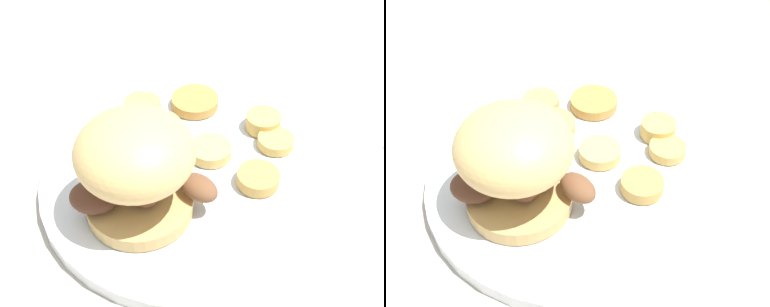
# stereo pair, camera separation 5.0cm
# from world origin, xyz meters

# --- Properties ---
(ground_plane) EXTENTS (4.00, 4.00, 0.00)m
(ground_plane) POSITION_xyz_m (0.00, 0.00, 0.00)
(ground_plane) COLOR #B2A899
(dinner_plate) EXTENTS (0.29, 0.29, 0.02)m
(dinner_plate) POSITION_xyz_m (0.00, 0.00, 0.01)
(dinner_plate) COLOR white
(dinner_plate) RESTS_ON ground_plane
(sandwich) EXTENTS (0.14, 0.12, 0.10)m
(sandwich) POSITION_xyz_m (-0.05, -0.05, 0.07)
(sandwich) COLOR tan
(sandwich) RESTS_ON dinner_plate
(potato_round_0) EXTENTS (0.05, 0.05, 0.01)m
(potato_round_0) POSITION_xyz_m (0.00, 0.10, 0.02)
(potato_round_0) COLOR #BC8942
(potato_round_0) RESTS_ON dinner_plate
(potato_round_1) EXTENTS (0.05, 0.05, 0.01)m
(potato_round_1) POSITION_xyz_m (-0.04, 0.05, 0.02)
(potato_round_1) COLOR tan
(potato_round_1) RESTS_ON dinner_plate
(potato_round_2) EXTENTS (0.04, 0.04, 0.01)m
(potato_round_2) POSITION_xyz_m (-0.06, 0.09, 0.02)
(potato_round_2) COLOR tan
(potato_round_2) RESTS_ON dinner_plate
(potato_round_3) EXTENTS (0.04, 0.04, 0.01)m
(potato_round_3) POSITION_xyz_m (0.08, 0.04, 0.02)
(potato_round_3) COLOR tan
(potato_round_3) RESTS_ON dinner_plate
(potato_round_4) EXTENTS (0.04, 0.04, 0.01)m
(potato_round_4) POSITION_xyz_m (0.02, 0.03, 0.02)
(potato_round_4) COLOR #DBB766
(potato_round_4) RESTS_ON dinner_plate
(potato_round_5) EXTENTS (0.04, 0.04, 0.02)m
(potato_round_5) POSITION_xyz_m (0.07, 0.07, 0.02)
(potato_round_5) COLOR tan
(potato_round_5) RESTS_ON dinner_plate
(potato_round_6) EXTENTS (0.04, 0.04, 0.01)m
(potato_round_6) POSITION_xyz_m (0.06, -0.01, 0.02)
(potato_round_6) COLOR tan
(potato_round_6) RESTS_ON dinner_plate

